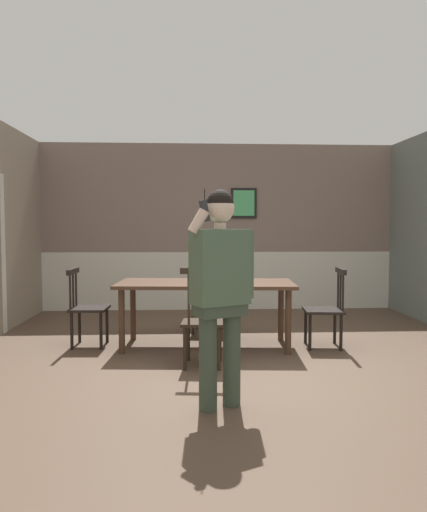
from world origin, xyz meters
TOP-DOWN VIEW (x-y plane):
  - ground_plane at (0.00, 0.00)m, footprint 7.23×7.23m
  - room_back_partition at (0.00, 3.29)m, footprint 6.03×0.17m
  - dining_table at (-0.31, 0.69)m, footprint 2.10×1.02m
  - chair_near_window at (1.09, 0.58)m, footprint 0.48×0.48m
  - chair_by_doorway at (-0.25, 1.51)m, footprint 0.51×0.51m
  - chair_at_table_head at (-0.37, -0.14)m, footprint 0.45×0.45m
  - chair_opposite_corner at (-1.72, 0.79)m, footprint 0.43×0.43m
  - person_figure at (-0.27, -1.24)m, footprint 0.53×0.40m

SIDE VIEW (x-z plane):
  - ground_plane at x=0.00m, z-range 0.00..0.00m
  - chair_near_window at x=1.09m, z-range -0.01..0.92m
  - chair_opposite_corner at x=-1.72m, z-range 0.00..0.92m
  - chair_at_table_head at x=-0.37m, z-range -0.03..0.98m
  - chair_by_doorway at x=-0.25m, z-range -0.03..1.00m
  - dining_table at x=-0.31m, z-range 0.30..1.06m
  - person_figure at x=-0.27m, z-range 0.13..1.82m
  - room_back_partition at x=0.00m, z-range -0.05..2.74m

